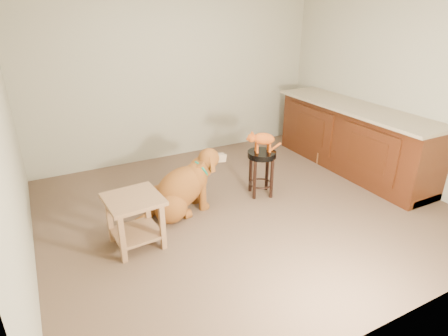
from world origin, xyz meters
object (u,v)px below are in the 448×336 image
padded_stool (261,164)px  wood_stool (324,135)px  side_table (135,214)px  tabby_kitten (262,139)px  golden_retriever (180,190)px

padded_stool → wood_stool: bearing=20.7°
padded_stool → side_table: size_ratio=1.05×
wood_stool → tabby_kitten: (-1.50, -0.56, 0.35)m
golden_retriever → tabby_kitten: bearing=-8.6°
side_table → golden_retriever: bearing=33.0°
golden_retriever → tabby_kitten: (1.04, -0.06, 0.45)m
wood_stool → golden_retriever: bearing=-168.9°
padded_stool → wood_stool: size_ratio=0.78×
wood_stool → tabby_kitten: tabby_kitten is taller
wood_stool → side_table: (-3.17, -0.91, -0.03)m
wood_stool → tabby_kitten: size_ratio=1.57×
padded_stool → golden_retriever: size_ratio=0.49×
wood_stool → golden_retriever: size_ratio=0.62×
padded_stool → tabby_kitten: size_ratio=1.23×
golden_retriever → tabby_kitten: size_ratio=2.53×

